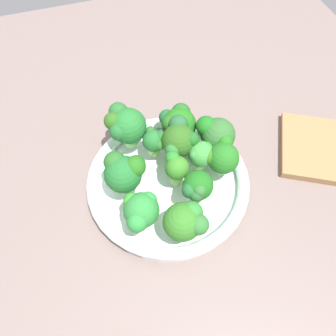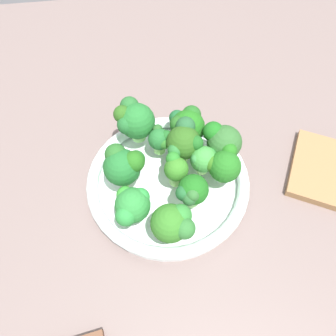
{
  "view_description": "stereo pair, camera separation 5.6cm",
  "coord_description": "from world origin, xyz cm",
  "px_view_note": "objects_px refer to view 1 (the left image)",
  "views": [
    {
      "loc": [
        -7.38,
        -32.35,
        55.32
      ],
      "look_at": [
        2.24,
        -2.66,
        6.93
      ],
      "focal_mm": 35.33,
      "sensor_mm": 36.0,
      "label": 1
    },
    {
      "loc": [
        -1.94,
        -33.59,
        55.32
      ],
      "look_at": [
        2.24,
        -2.66,
        6.93
      ],
      "focal_mm": 35.33,
      "sensor_mm": 36.0,
      "label": 2
    }
  ],
  "objects_px": {
    "broccoli_floret_1": "(197,187)",
    "broccoli_floret_8": "(176,167)",
    "broccoli_floret_7": "(222,158)",
    "broccoli_floret_0": "(216,134)",
    "broccoli_floret_9": "(178,123)",
    "broccoli_floret_4": "(201,154)",
    "broccoli_floret_11": "(179,139)",
    "broccoli_floret_6": "(155,141)",
    "broccoli_floret_3": "(141,210)",
    "broccoli_floret_5": "(185,221)",
    "bowl": "(168,182)",
    "broccoli_floret_2": "(125,171)",
    "broccoli_floret_10": "(125,125)"
  },
  "relations": [
    {
      "from": "bowl",
      "to": "broccoli_floret_4",
      "type": "bearing_deg",
      "value": 5.27
    },
    {
      "from": "broccoli_floret_0",
      "to": "broccoli_floret_9",
      "type": "relative_size",
      "value": 1.05
    },
    {
      "from": "broccoli_floret_1",
      "to": "broccoli_floret_3",
      "type": "relative_size",
      "value": 1.0
    },
    {
      "from": "bowl",
      "to": "broccoli_floret_9",
      "type": "relative_size",
      "value": 4.24
    },
    {
      "from": "broccoli_floret_1",
      "to": "broccoli_floret_4",
      "type": "xyz_separation_m",
      "value": [
        0.03,
        0.06,
        -0.0
      ]
    },
    {
      "from": "broccoli_floret_10",
      "to": "broccoli_floret_6",
      "type": "bearing_deg",
      "value": -42.05
    },
    {
      "from": "broccoli_floret_4",
      "to": "broccoli_floret_7",
      "type": "bearing_deg",
      "value": -32.12
    },
    {
      "from": "broccoli_floret_4",
      "to": "broccoli_floret_9",
      "type": "relative_size",
      "value": 0.86
    },
    {
      "from": "broccoli_floret_4",
      "to": "broccoli_floret_9",
      "type": "xyz_separation_m",
      "value": [
        -0.02,
        0.08,
        0.0
      ]
    },
    {
      "from": "bowl",
      "to": "broccoli_floret_7",
      "type": "bearing_deg",
      "value": -8.04
    },
    {
      "from": "broccoli_floret_4",
      "to": "broccoli_floret_7",
      "type": "distance_m",
      "value": 0.04
    },
    {
      "from": "broccoli_floret_11",
      "to": "broccoli_floret_2",
      "type": "bearing_deg",
      "value": -161.87
    },
    {
      "from": "bowl",
      "to": "broccoli_floret_11",
      "type": "bearing_deg",
      "value": 49.78
    },
    {
      "from": "broccoli_floret_9",
      "to": "broccoli_floret_8",
      "type": "bearing_deg",
      "value": -110.6
    },
    {
      "from": "broccoli_floret_2",
      "to": "broccoli_floret_3",
      "type": "height_order",
      "value": "broccoli_floret_2"
    },
    {
      "from": "broccoli_floret_2",
      "to": "broccoli_floret_8",
      "type": "height_order",
      "value": "broccoli_floret_2"
    },
    {
      "from": "bowl",
      "to": "broccoli_floret_5",
      "type": "height_order",
      "value": "broccoli_floret_5"
    },
    {
      "from": "broccoli_floret_4",
      "to": "broccoli_floret_9",
      "type": "height_order",
      "value": "broccoli_floret_9"
    },
    {
      "from": "broccoli_floret_1",
      "to": "broccoli_floret_8",
      "type": "bearing_deg",
      "value": 111.28
    },
    {
      "from": "broccoli_floret_2",
      "to": "broccoli_floret_7",
      "type": "relative_size",
      "value": 1.18
    },
    {
      "from": "bowl",
      "to": "broccoli_floret_8",
      "type": "relative_size",
      "value": 4.66
    },
    {
      "from": "broccoli_floret_1",
      "to": "broccoli_floret_7",
      "type": "relative_size",
      "value": 1.02
    },
    {
      "from": "broccoli_floret_2",
      "to": "broccoli_floret_9",
      "type": "relative_size",
      "value": 1.11
    },
    {
      "from": "broccoli_floret_5",
      "to": "broccoli_floret_9",
      "type": "xyz_separation_m",
      "value": [
        0.05,
        0.19,
        -0.0
      ]
    },
    {
      "from": "broccoli_floret_5",
      "to": "bowl",
      "type": "bearing_deg",
      "value": 86.45
    },
    {
      "from": "bowl",
      "to": "broccoli_floret_6",
      "type": "relative_size",
      "value": 5.43
    },
    {
      "from": "broccoli_floret_2",
      "to": "broccoli_floret_4",
      "type": "bearing_deg",
      "value": 0.64
    },
    {
      "from": "broccoli_floret_4",
      "to": "broccoli_floret_11",
      "type": "distance_m",
      "value": 0.05
    },
    {
      "from": "broccoli_floret_2",
      "to": "broccoli_floret_11",
      "type": "height_order",
      "value": "broccoli_floret_11"
    },
    {
      "from": "broccoli_floret_1",
      "to": "broccoli_floret_7",
      "type": "height_order",
      "value": "broccoli_floret_1"
    },
    {
      "from": "broccoli_floret_2",
      "to": "broccoli_floret_7",
      "type": "bearing_deg",
      "value": -5.97
    },
    {
      "from": "broccoli_floret_10",
      "to": "broccoli_floret_11",
      "type": "xyz_separation_m",
      "value": [
        0.08,
        -0.06,
        -0.0
      ]
    },
    {
      "from": "broccoli_floret_6",
      "to": "broccoli_floret_2",
      "type": "bearing_deg",
      "value": -140.42
    },
    {
      "from": "bowl",
      "to": "broccoli_floret_2",
      "type": "height_order",
      "value": "broccoli_floret_2"
    },
    {
      "from": "broccoli_floret_9",
      "to": "broccoli_floret_4",
      "type": "bearing_deg",
      "value": -77.51
    },
    {
      "from": "broccoli_floret_6",
      "to": "broccoli_floret_9",
      "type": "xyz_separation_m",
      "value": [
        0.05,
        0.02,
        0.01
      ]
    },
    {
      "from": "broccoli_floret_9",
      "to": "broccoli_floret_0",
      "type": "bearing_deg",
      "value": -41.48
    },
    {
      "from": "broccoli_floret_3",
      "to": "broccoli_floret_8",
      "type": "bearing_deg",
      "value": 37.5
    },
    {
      "from": "bowl",
      "to": "broccoli_floret_6",
      "type": "distance_m",
      "value": 0.08
    },
    {
      "from": "bowl",
      "to": "broccoli_floret_1",
      "type": "xyz_separation_m",
      "value": [
        0.03,
        -0.06,
        0.06
      ]
    },
    {
      "from": "broccoli_floret_0",
      "to": "broccoli_floret_6",
      "type": "xyz_separation_m",
      "value": [
        -0.11,
        0.03,
        -0.01
      ]
    },
    {
      "from": "broccoli_floret_5",
      "to": "broccoli_floret_11",
      "type": "xyz_separation_m",
      "value": [
        0.04,
        0.15,
        0.01
      ]
    },
    {
      "from": "broccoli_floret_9",
      "to": "broccoli_floret_11",
      "type": "relative_size",
      "value": 0.89
    },
    {
      "from": "broccoli_floret_0",
      "to": "broccoli_floret_11",
      "type": "bearing_deg",
      "value": 175.1
    },
    {
      "from": "broccoli_floret_2",
      "to": "broccoli_floret_10",
      "type": "xyz_separation_m",
      "value": [
        0.03,
        0.1,
        0.0
      ]
    },
    {
      "from": "broccoli_floret_4",
      "to": "broccoli_floret_5",
      "type": "height_order",
      "value": "broccoli_floret_5"
    },
    {
      "from": "broccoli_floret_3",
      "to": "broccoli_floret_7",
      "type": "height_order",
      "value": "broccoli_floret_3"
    },
    {
      "from": "bowl",
      "to": "broccoli_floret_5",
      "type": "xyz_separation_m",
      "value": [
        -0.01,
        -0.11,
        0.06
      ]
    },
    {
      "from": "bowl",
      "to": "broccoli_floret_11",
      "type": "height_order",
      "value": "broccoli_floret_11"
    },
    {
      "from": "broccoli_floret_5",
      "to": "broccoli_floret_8",
      "type": "bearing_deg",
      "value": 79.42
    }
  ]
}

